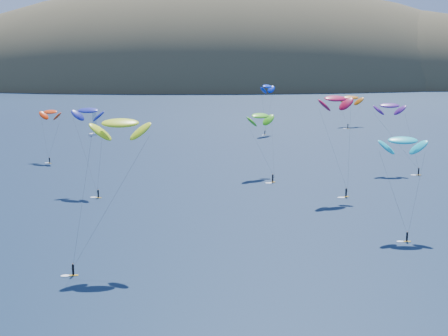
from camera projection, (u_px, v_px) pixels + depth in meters
island at (243, 94)px, 608.00m from camera, size 730.00×300.00×210.00m
sailboat at (95, 132)px, 243.39m from camera, size 8.50×8.01×10.15m
kitesurfer_1 at (50, 112)px, 186.33m from camera, size 8.61×10.64×16.70m
kitesurfer_2 at (120, 123)px, 97.05m from camera, size 12.14×11.02×24.23m
kitesurfer_3 at (260, 116)px, 164.99m from camera, size 9.57×16.61×18.09m
kitesurfer_4 at (267, 86)px, 244.49m from camera, size 8.77×10.43×21.03m
kitesurfer_5 at (403, 141)px, 112.73m from camera, size 8.68×9.90×19.13m
kitesurfer_6 at (390, 106)px, 169.54m from camera, size 11.19×10.36×20.23m
kitesurfer_9 at (336, 99)px, 140.97m from camera, size 9.94×8.30×24.53m
kitesurfer_10 at (88, 111)px, 145.85m from camera, size 8.95×13.10×21.15m
kitesurfer_11 at (351, 98)px, 269.75m from camera, size 11.68×13.43×15.31m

